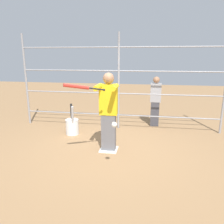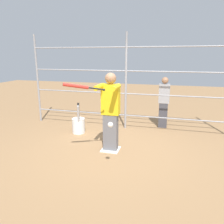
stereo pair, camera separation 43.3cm
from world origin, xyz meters
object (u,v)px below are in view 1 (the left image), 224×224
object	(u,v)px
bat_bucket	(72,126)
baseball_bat_swinging	(80,87)
bystander_behind_fence	(155,101)
softball_in_flight	(114,125)
batter	(108,110)

from	to	relation	value
bat_bucket	baseball_bat_swinging	bearing A→B (deg)	116.07
baseball_bat_swinging	bystander_behind_fence	bearing A→B (deg)	-118.39
baseball_bat_swinging	bat_bucket	size ratio (longest dim) A/B	0.84
baseball_bat_swinging	softball_in_flight	bearing A→B (deg)	154.33
batter	baseball_bat_swinging	xyz separation A→B (m)	(0.40, 0.71, 0.60)
batter	baseball_bat_swinging	distance (m)	1.01
batter	bystander_behind_fence	distance (m)	2.29
baseball_bat_swinging	bystander_behind_fence	world-z (taller)	baseball_bat_swinging
bat_bucket	batter	bearing A→B (deg)	143.30
batter	baseball_bat_swinging	world-z (taller)	batter
softball_in_flight	bat_bucket	size ratio (longest dim) A/B	0.11
batter	softball_in_flight	size ratio (longest dim) A/B	18.35
baseball_bat_swinging	bystander_behind_fence	distance (m)	3.19
bystander_behind_fence	softball_in_flight	bearing A→B (deg)	75.79
batter	softball_in_flight	bearing A→B (deg)	105.76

